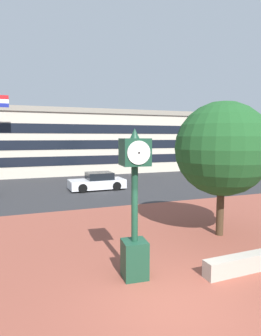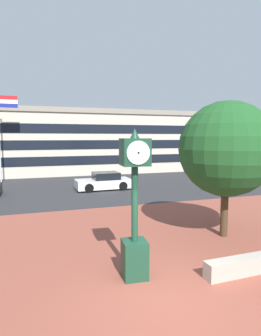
% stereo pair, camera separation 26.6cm
% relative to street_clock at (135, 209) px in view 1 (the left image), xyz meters
% --- Properties ---
extents(ground_plane, '(200.00, 200.00, 0.00)m').
position_rel_street_clock_xyz_m(ground_plane, '(0.44, -1.42, -1.94)').
color(ground_plane, '#2D2D30').
extents(plaza_brick_paving, '(44.00, 13.36, 0.01)m').
position_rel_street_clock_xyz_m(plaza_brick_paving, '(0.44, 1.26, -1.94)').
color(plaza_brick_paving, brown).
rests_on(plaza_brick_paving, ground).
extents(planter_wall, '(3.21, 0.49, 0.50)m').
position_rel_street_clock_xyz_m(planter_wall, '(3.37, -0.79, -1.69)').
color(planter_wall, '#ADA393').
rests_on(planter_wall, ground).
extents(street_clock, '(0.77, 0.83, 4.10)m').
position_rel_street_clock_xyz_m(street_clock, '(0.00, 0.00, 0.00)').
color(street_clock, '#19422D').
rests_on(street_clock, ground).
extents(plaza_tree, '(3.91, 3.63, 5.24)m').
position_rel_street_clock_xyz_m(plaza_tree, '(4.60, 2.15, 1.40)').
color(plaza_tree, '#42301E').
rests_on(plaza_tree, ground).
extents(car_street_mid, '(4.10, 2.04, 1.28)m').
position_rel_street_clock_xyz_m(car_street_mid, '(2.22, 13.38, -1.37)').
color(car_street_mid, silver).
rests_on(car_street_mid, ground).
extents(civic_building, '(32.46, 15.22, 6.78)m').
position_rel_street_clock_xyz_m(civic_building, '(3.60, 28.76, 1.46)').
color(civic_building, beige).
rests_on(civic_building, ground).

